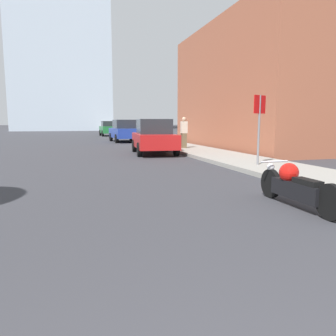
% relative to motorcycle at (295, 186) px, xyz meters
% --- Properties ---
extents(sidewalk, '(2.59, 240.00, 0.15)m').
position_rel_motorcycle_xyz_m(sidewalk, '(2.43, 35.14, -0.33)').
color(sidewalk, gray).
rests_on(sidewalk, ground_plane).
extents(brick_storefront, '(13.78, 12.84, 7.35)m').
position_rel_motorcycle_xyz_m(brick_storefront, '(10.81, 12.87, 3.27)').
color(brick_storefront, '#9E563D').
rests_on(brick_storefront, ground_plane).
extents(motorcycle, '(0.62, 2.30, 0.81)m').
position_rel_motorcycle_xyz_m(motorcycle, '(0.00, 0.00, 0.00)').
color(motorcycle, black).
rests_on(motorcycle, ground_plane).
extents(parked_car_red, '(2.23, 4.38, 1.74)m').
position_rel_motorcycle_xyz_m(parked_car_red, '(-0.03, 10.91, 0.46)').
color(parked_car_red, red).
rests_on(parked_car_red, ground_plane).
extents(parked_car_blue, '(2.08, 4.52, 1.78)m').
position_rel_motorcycle_xyz_m(parked_car_blue, '(0.10, 21.53, 0.49)').
color(parked_car_blue, '#1E3899').
rests_on(parked_car_blue, ground_plane).
extents(parked_car_green, '(1.92, 4.06, 1.72)m').
position_rel_motorcycle_xyz_m(parked_car_green, '(0.12, 33.63, 0.46)').
color(parked_car_green, '#1E6B33').
rests_on(parked_car_green, ground_plane).
extents(stop_sign, '(0.57, 0.26, 2.32)m').
position_rel_motorcycle_xyz_m(stop_sign, '(2.06, 4.65, 1.33)').
color(stop_sign, slate).
rests_on(stop_sign, sidewalk).
extents(pedestrian, '(0.36, 0.24, 1.72)m').
position_rel_motorcycle_xyz_m(pedestrian, '(2.01, 12.20, 0.64)').
color(pedestrian, brown).
rests_on(pedestrian, sidewalk).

